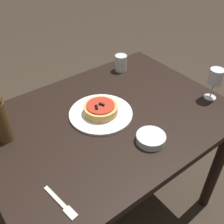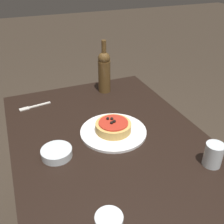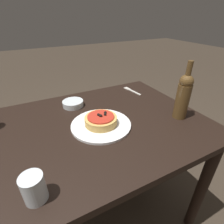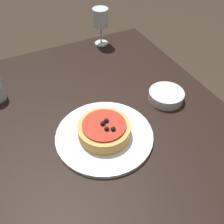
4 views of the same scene
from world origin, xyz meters
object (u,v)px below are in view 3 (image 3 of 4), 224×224
Objects in this scene: dinner_plate at (101,125)px; water_cup at (34,188)px; dining_table at (96,141)px; pizza at (101,120)px; fork at (131,91)px; side_bowl at (73,103)px; wine_bottle at (183,95)px.

dinner_plate is 3.16× the size of water_cup.
dining_table is 0.12m from dinner_plate.
fork is at bearing -141.02° from pizza.
water_cup is (0.31, 0.30, 0.16)m from dining_table.
dining_table is 6.84× the size of fork.
pizza is (-0.02, 0.03, 0.14)m from dining_table.
dinner_plate is at bearing 22.65° from pizza.
fork is (-0.40, -0.27, 0.11)m from dining_table.
side_bowl is at bearing 86.16° from fork.
dinner_plate is at bearing -15.57° from wine_bottle.
water_cup is 0.76× the size of side_bowl.
water_cup is at bearing 43.44° from dining_table.
water_cup reaches higher than side_bowl.
side_bowl is (0.04, -0.24, 0.13)m from dining_table.
wine_bottle reaches higher than dinner_plate.
wine_bottle is (-0.43, 0.15, 0.24)m from dining_table.
pizza is (-0.00, -0.00, 0.03)m from dinner_plate.
wine_bottle is at bearing 161.36° from dining_table.
wine_bottle is 0.76m from water_cup.
water_cup is 0.91m from fork.
wine_bottle is at bearing 140.97° from side_bowl.
pizza is at bearing -141.46° from water_cup.
dinner_plate is at bearing 120.70° from fork.
pizza is 0.44m from wine_bottle.
wine_bottle is (-0.41, 0.11, 0.12)m from dinner_plate.
dinner_plate is 0.99× the size of wine_bottle.
side_bowl is (0.47, -0.38, -0.11)m from wine_bottle.
dinner_plate is 0.44m from wine_bottle.
wine_bottle is 3.19× the size of water_cup.
fork is (-0.37, -0.30, -0.03)m from pizza.
dinner_plate is at bearing 103.14° from side_bowl.
water_cup is at bearing 63.11° from side_bowl.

